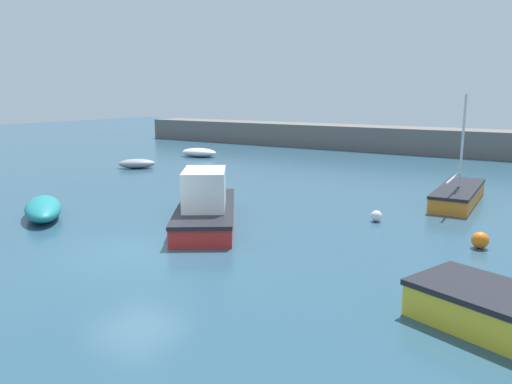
% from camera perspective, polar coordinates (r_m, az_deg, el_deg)
% --- Properties ---
extents(ground_plane, '(120.00, 120.00, 0.20)m').
position_cam_1_polar(ground_plane, '(15.00, -13.70, -6.94)').
color(ground_plane, '#284C60').
extents(harbor_breakwater, '(51.38, 3.44, 1.88)m').
position_cam_1_polar(harbor_breakwater, '(40.49, 17.72, 5.67)').
color(harbor_breakwater, '#66605B').
rests_on(harbor_breakwater, ground_plane).
extents(sailboat_short_mast, '(1.68, 5.83, 4.47)m').
position_cam_1_polar(sailboat_short_mast, '(22.37, 22.11, -0.25)').
color(sailboat_short_mast, orange).
rests_on(sailboat_short_mast, ground_plane).
extents(open_tender_yellow, '(2.86, 1.83, 0.61)m').
position_cam_1_polar(open_tender_yellow, '(36.20, -6.54, 4.52)').
color(open_tender_yellow, white).
rests_on(open_tender_yellow, ground_plane).
extents(dinghy_near_pier, '(2.43, 2.26, 0.56)m').
position_cam_1_polar(dinghy_near_pier, '(31.28, -13.46, 3.18)').
color(dinghy_near_pier, gray).
rests_on(dinghy_near_pier, ground_plane).
extents(rowboat_blue_near, '(3.63, 3.08, 0.71)m').
position_cam_1_polar(rowboat_blue_near, '(19.84, -23.15, -1.73)').
color(rowboat_blue_near, teal).
rests_on(rowboat_blue_near, ground_plane).
extents(motorboat_with_cabin, '(4.91, 5.91, 1.99)m').
position_cam_1_polar(motorboat_with_cabin, '(17.25, -5.80, -1.60)').
color(motorboat_with_cabin, red).
rests_on(motorboat_with_cabin, ground_plane).
extents(mooring_buoy_orange, '(0.49, 0.49, 0.49)m').
position_cam_1_polar(mooring_buoy_orange, '(16.14, 24.24, -5.05)').
color(mooring_buoy_orange, orange).
rests_on(mooring_buoy_orange, ground_plane).
extents(mooring_buoy_white, '(0.40, 0.40, 0.40)m').
position_cam_1_polar(mooring_buoy_white, '(18.28, 13.60, -2.69)').
color(mooring_buoy_white, white).
rests_on(mooring_buoy_white, ground_plane).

